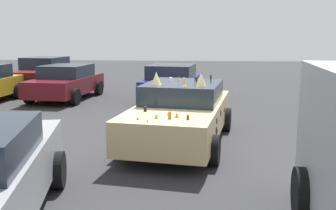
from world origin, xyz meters
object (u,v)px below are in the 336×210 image
(parked_sedan_behind_left, at_px, (44,74))
(art_car_decorated, at_px, (181,113))
(parked_sedan_near_left, at_px, (66,82))
(parked_sedan_far_right, at_px, (173,83))

(parked_sedan_behind_left, bearing_deg, art_car_decorated, 46.29)
(art_car_decorated, bearing_deg, parked_sedan_near_left, -131.74)
(art_car_decorated, xyz_separation_m, parked_sedan_near_left, (5.90, 4.86, -0.02))
(art_car_decorated, height_order, parked_sedan_behind_left, art_car_decorated)
(art_car_decorated, height_order, parked_sedan_near_left, art_car_decorated)
(parked_sedan_far_right, bearing_deg, art_car_decorated, -166.41)
(parked_sedan_far_right, distance_m, parked_sedan_near_left, 4.25)
(parked_sedan_near_left, bearing_deg, parked_sedan_far_right, 93.26)
(parked_sedan_near_left, relative_size, parked_sedan_behind_left, 1.00)
(parked_sedan_far_right, xyz_separation_m, parked_sedan_behind_left, (2.70, 6.24, 0.04))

